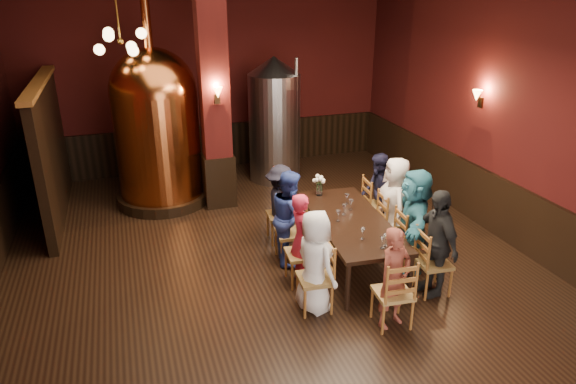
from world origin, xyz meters
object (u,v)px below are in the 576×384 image
object	(u,v)px
person_0	(315,262)
dining_table	(351,223)
copper_kettle	(157,126)
person_2	(290,217)
rose_vase	(320,182)
steel_vessel	(274,120)
person_1	(302,239)

from	to	relation	value
person_0	dining_table	bearing A→B (deg)	-61.56
dining_table	copper_kettle	xyz separation A→B (m)	(-2.47, 3.36, 0.84)
person_2	copper_kettle	world-z (taller)	copper_kettle
dining_table	rose_vase	size ratio (longest dim) A/B	6.93
steel_vessel	person_2	bearing A→B (deg)	-103.05
person_0	person_1	bearing A→B (deg)	-21.19
copper_kettle	person_1	bearing A→B (deg)	-66.22
person_1	steel_vessel	xyz separation A→B (m)	(0.86, 4.15, 0.63)
person_2	dining_table	bearing A→B (deg)	-104.34
person_0	steel_vessel	world-z (taller)	steel_vessel
person_2	copper_kettle	xyz separation A→B (m)	(-1.65, 2.96, 0.80)
person_0	person_2	bearing A→B (deg)	-21.19
rose_vase	steel_vessel	bearing A→B (deg)	88.02
dining_table	rose_vase	distance (m)	1.06
person_1	copper_kettle	world-z (taller)	copper_kettle
person_1	person_2	xyz separation A→B (m)	(0.05, 0.66, 0.05)
person_2	copper_kettle	bearing A→B (deg)	40.51
copper_kettle	person_0	bearing A→B (deg)	-70.22
dining_table	person_0	size ratio (longest dim) A/B	1.76
person_0	person_1	world-z (taller)	person_0
steel_vessel	rose_vase	bearing A→B (deg)	-91.98
person_2	copper_kettle	distance (m)	3.48
person_1	person_2	distance (m)	0.66
copper_kettle	steel_vessel	bearing A→B (deg)	12.32
person_1	person_2	world-z (taller)	person_2
person_1	copper_kettle	distance (m)	4.04
person_1	dining_table	bearing A→B (deg)	-70.59
person_1	rose_vase	size ratio (longest dim) A/B	3.85
steel_vessel	person_1	bearing A→B (deg)	-101.73
person_0	steel_vessel	distance (m)	4.95
person_0	rose_vase	distance (m)	2.12
dining_table	steel_vessel	distance (m)	3.94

